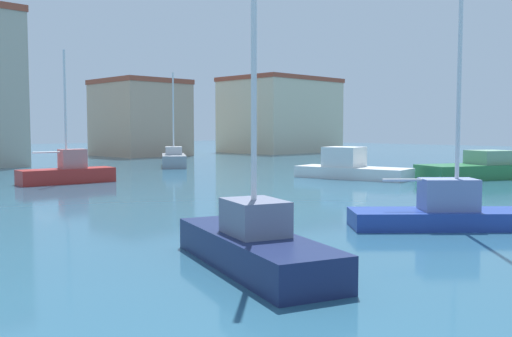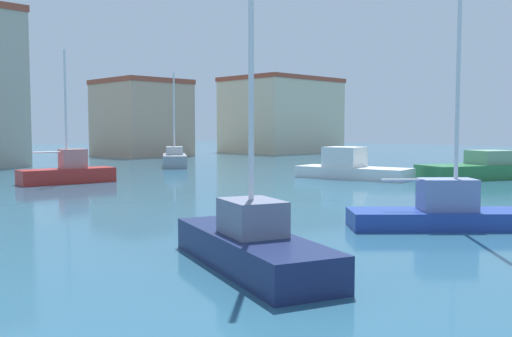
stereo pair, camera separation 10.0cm
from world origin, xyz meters
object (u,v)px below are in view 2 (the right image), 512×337
(sailboat_blue_distant_north, at_px, (453,210))
(motorboat_green_near_pier, at_px, (484,169))
(sailboat_red_outer_mooring, at_px, (68,172))
(sailboat_grey_distant_east, at_px, (175,159))
(motorboat_white_far_right, at_px, (350,168))
(sailboat_navy_far_left, at_px, (251,243))

(sailboat_blue_distant_north, bearing_deg, motorboat_green_near_pier, 21.36)
(sailboat_red_outer_mooring, distance_m, sailboat_grey_distant_east, 13.73)
(sailboat_blue_distant_north, xyz_separation_m, sailboat_grey_distant_east, (10.16, 27.72, 0.06))
(sailboat_red_outer_mooring, xyz_separation_m, sailboat_grey_distant_east, (11.95, 6.77, -0.02))
(motorboat_white_far_right, xyz_separation_m, motorboat_green_near_pier, (5.46, -5.54, -0.06))
(sailboat_blue_distant_north, height_order, motorboat_green_near_pier, sailboat_blue_distant_north)
(motorboat_white_far_right, bearing_deg, sailboat_navy_far_left, -148.97)
(sailboat_red_outer_mooring, height_order, sailboat_navy_far_left, sailboat_navy_far_left)
(motorboat_green_near_pier, bearing_deg, sailboat_red_outer_mooring, 142.58)
(motorboat_white_far_right, bearing_deg, sailboat_red_outer_mooring, 146.50)
(sailboat_red_outer_mooring, xyz_separation_m, sailboat_blue_distant_north, (1.79, -20.95, -0.08))
(motorboat_white_far_right, height_order, sailboat_navy_far_left, sailboat_navy_far_left)
(sailboat_red_outer_mooring, height_order, motorboat_green_near_pier, sailboat_red_outer_mooring)
(motorboat_white_far_right, height_order, motorboat_green_near_pier, motorboat_white_far_right)
(sailboat_blue_distant_north, distance_m, motorboat_green_near_pier, 18.18)
(sailboat_grey_distant_east, bearing_deg, motorboat_green_near_pier, -72.19)
(motorboat_white_far_right, distance_m, sailboat_navy_far_left, 22.29)
(sailboat_navy_far_left, bearing_deg, sailboat_blue_distant_north, -5.05)
(sailboat_blue_distant_north, distance_m, sailboat_grey_distant_east, 29.52)
(sailboat_red_outer_mooring, height_order, sailboat_blue_distant_north, sailboat_blue_distant_north)
(sailboat_blue_distant_north, xyz_separation_m, motorboat_green_near_pier, (16.93, 6.62, 0.04))
(sailboat_red_outer_mooring, distance_m, sailboat_blue_distant_north, 21.03)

